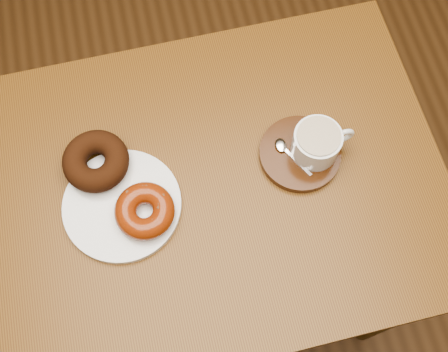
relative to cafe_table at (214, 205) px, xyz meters
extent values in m
plane|color=#55351A|center=(0.15, 0.07, -0.64)|extent=(6.00, 6.00, 0.00)
cube|color=brown|center=(0.00, 0.00, 0.11)|extent=(0.82, 0.62, 0.03)
cylinder|color=#4E3616|center=(0.37, -0.26, -0.28)|extent=(0.04, 0.04, 0.73)
cylinder|color=#4E3616|center=(-0.37, 0.26, -0.28)|extent=(0.04, 0.04, 0.73)
cylinder|color=#4E3616|center=(0.36, 0.27, -0.28)|extent=(0.04, 0.04, 0.73)
cylinder|color=silver|center=(-0.16, -0.01, 0.13)|extent=(0.26, 0.26, 0.01)
torus|color=black|center=(-0.19, 0.07, 0.16)|extent=(0.13, 0.13, 0.04)
torus|color=maroon|center=(-0.12, -0.04, 0.15)|extent=(0.12, 0.12, 0.04)
cube|color=#51311B|center=(-0.09, -0.04, 0.17)|extent=(0.01, 0.00, 0.00)
cube|color=#51311B|center=(-0.09, -0.02, 0.17)|extent=(0.01, 0.01, 0.00)
cube|color=#51311B|center=(-0.10, -0.01, 0.17)|extent=(0.01, 0.01, 0.00)
cube|color=#51311B|center=(-0.12, -0.01, 0.17)|extent=(0.01, 0.01, 0.00)
cube|color=#51311B|center=(-0.13, -0.01, 0.17)|extent=(0.01, 0.01, 0.00)
cube|color=#51311B|center=(-0.14, -0.01, 0.17)|extent=(0.01, 0.01, 0.00)
cube|color=#51311B|center=(-0.15, -0.02, 0.17)|extent=(0.01, 0.01, 0.00)
cube|color=#51311B|center=(-0.15, -0.04, 0.17)|extent=(0.01, 0.00, 0.00)
cube|color=#51311B|center=(-0.15, -0.05, 0.17)|extent=(0.01, 0.01, 0.00)
cube|color=#51311B|center=(-0.14, -0.06, 0.17)|extent=(0.01, 0.01, 0.00)
cube|color=#51311B|center=(-0.13, -0.07, 0.17)|extent=(0.01, 0.01, 0.00)
cube|color=#51311B|center=(-0.12, -0.07, 0.17)|extent=(0.01, 0.01, 0.00)
cube|color=#51311B|center=(-0.10, -0.06, 0.17)|extent=(0.01, 0.01, 0.00)
cube|color=#51311B|center=(-0.09, -0.05, 0.17)|extent=(0.01, 0.01, 0.00)
cylinder|color=#361807|center=(0.16, 0.02, 0.13)|extent=(0.15, 0.15, 0.02)
cylinder|color=silver|center=(0.19, 0.02, 0.16)|extent=(0.08, 0.08, 0.06)
cylinder|color=brown|center=(0.19, 0.02, 0.19)|extent=(0.07, 0.07, 0.00)
torus|color=silver|center=(0.23, 0.02, 0.17)|extent=(0.04, 0.01, 0.04)
ellipsoid|color=silver|center=(0.13, 0.04, 0.14)|extent=(0.02, 0.03, 0.01)
cube|color=silver|center=(0.15, 0.00, 0.14)|extent=(0.04, 0.07, 0.00)
camera|label=1|loc=(-0.06, -0.35, 1.04)|focal=45.00mm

